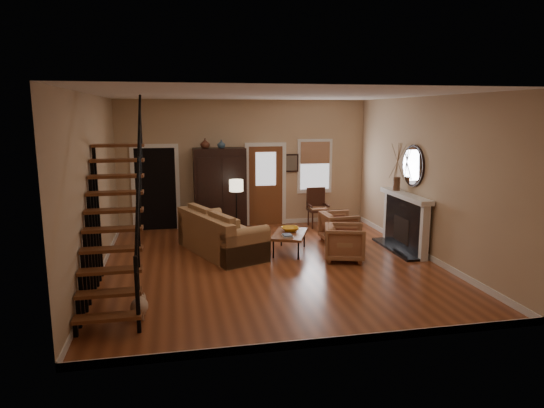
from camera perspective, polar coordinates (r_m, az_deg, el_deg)
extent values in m
plane|color=brown|center=(9.70, -0.11, -7.15)|extent=(7.00, 7.00, 0.00)
plane|color=white|center=(9.24, -0.12, 12.73)|extent=(7.00, 7.00, 0.00)
cube|color=tan|center=(12.75, -3.22, 4.74)|extent=(6.50, 0.04, 3.30)
cube|color=tan|center=(9.26, -20.25, 1.82)|extent=(0.04, 7.00, 3.30)
cube|color=tan|center=(10.46, 17.65, 2.93)|extent=(0.04, 7.00, 3.30)
cube|color=black|center=(12.86, -13.49, 1.81)|extent=(1.00, 0.36, 2.10)
cube|color=brown|center=(12.90, -0.76, 2.13)|extent=(0.90, 0.06, 2.10)
cube|color=silver|center=(13.14, 5.06, 4.45)|extent=(0.96, 0.06, 1.46)
cube|color=black|center=(11.02, 15.54, -2.26)|extent=(0.24, 1.60, 1.15)
cube|color=white|center=(10.87, 15.42, 0.93)|extent=(0.30, 1.95, 0.10)
cylinder|color=silver|center=(10.85, 16.21, 4.34)|extent=(0.05, 0.90, 0.90)
imported|color=#4C2619|center=(12.15, -7.88, 7.07)|extent=(0.24, 0.24, 0.25)
imported|color=#334C60|center=(12.18, -5.99, 7.04)|extent=(0.20, 0.20, 0.21)
imported|color=orange|center=(10.57, 2.15, -2.98)|extent=(0.38, 0.38, 0.09)
imported|color=brown|center=(10.02, 8.55, -4.51)|extent=(0.99, 0.98, 0.73)
imported|color=brown|center=(11.36, 7.89, -2.73)|extent=(0.80, 0.78, 0.71)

